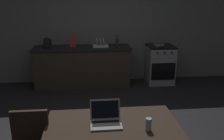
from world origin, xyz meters
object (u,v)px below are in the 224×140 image
Objects in this scene: frying_pan at (159,45)px; stove_oven at (160,64)px; dining_table at (113,131)px; bottle at (117,42)px; laptop at (106,120)px; cereal_box at (73,41)px; electric_kettle at (47,43)px; dish_rack at (100,44)px; drinking_glass at (149,124)px.

stove_oven is at bearing 30.25° from frying_pan.
dining_table is 3.13m from bottle.
laptop is 1.29× the size of cereal_box.
cereal_box is at bearing 179.36° from stove_oven.
electric_kettle is (-1.05, 3.08, 0.24)m from laptop.
laptop is at bearing -92.07° from dish_rack.
cereal_box reaches higher than electric_kettle.
stove_oven is 4.11× the size of electric_kettle.
laptop is 1.47× the size of electric_kettle.
bottle is 1.92× the size of drinking_glass.
stove_oven is 6.89× the size of drinking_glass.
electric_kettle is (-2.55, 0.00, 0.55)m from stove_oven.
electric_kettle is at bearing 114.19° from drinking_glass.
drinking_glass reaches higher than dining_table.
dining_table is at bearing -114.04° from frying_pan.
cereal_box reaches higher than dining_table.
frying_pan is at bearing -1.44° from cereal_box.
bottle is (1.53, -0.05, 0.01)m from electric_kettle.
stove_oven is 2.79× the size of laptop.
dining_table is at bearing -79.78° from cereal_box.
bottle is 0.98m from frying_pan.
stove_oven is at bearing 71.17° from laptop.
electric_kettle is 0.52× the size of frying_pan.
cereal_box is at bearing 106.24° from laptop.
electric_kettle is 1.17m from dish_rack.
bottle is (-1.02, -0.05, 0.56)m from stove_oven.
stove_oven is 3.45m from drinking_glass.
dining_table is at bearing -27.73° from laptop.
frying_pan is at bearing 65.96° from dining_table.
bottle is at bearing 82.40° from dining_table.
dining_table is 3.41m from frying_pan.
stove_oven is at bearing 71.51° from drinking_glass.
frying_pan reaches higher than stove_oven.
electric_kettle is at bearing 179.34° from frying_pan.
electric_kettle is 2.51m from frying_pan.
bottle is (0.41, 3.08, 0.36)m from dining_table.
electric_kettle is at bearing 179.94° from stove_oven.
bottle reaches higher than laptop.
frying_pan is (1.38, 3.10, 0.27)m from dining_table.
laptop is at bearing -115.42° from frying_pan.
bottle reaches higher than stove_oven.
drinking_glass is (-0.07, -3.21, -0.23)m from bottle.
dining_table is at bearing -90.80° from dish_rack.
bottle is 0.73× the size of dish_rack.
frying_pan is 1.67× the size of cereal_box.
dish_rack is (-0.37, 0.05, -0.07)m from bottle.
cereal_box is (-0.50, 3.10, 0.26)m from laptop.
stove_oven is 2.61m from electric_kettle.
cereal_box reaches higher than frying_pan.
electric_kettle reaches higher than stove_oven.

